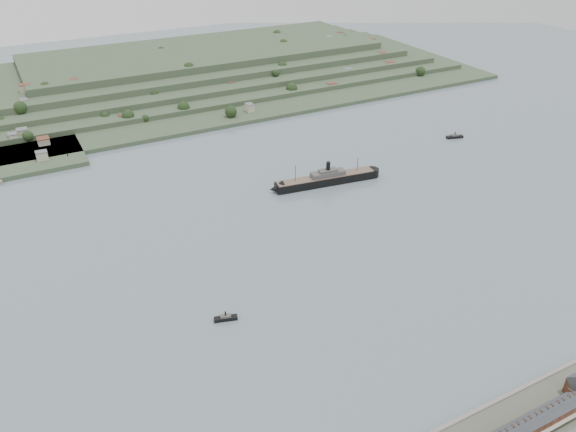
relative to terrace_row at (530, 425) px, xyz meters
name	(u,v)px	position (x,y,z in m)	size (l,w,h in m)	color
ground	(340,244)	(10.00, 168.02, -6.84)	(1400.00, 1400.00, 0.00)	slate
terrace_row	(530,425)	(0.00, 0.00, 0.00)	(55.60, 9.80, 11.07)	#482719
far_peninsula	(187,74)	(37.91, 561.12, 5.04)	(760.00, 309.00, 30.00)	#384D33
steamship	(323,180)	(44.75, 248.69, -2.62)	(95.22, 22.74, 22.88)	black
tugboat	(226,318)	(-87.54, 131.93, -5.42)	(13.44, 6.92, 5.84)	black
ferry_west	(68,159)	(-129.42, 393.02, -5.27)	(17.96, 10.23, 6.50)	black
ferry_east	(455,137)	(206.62, 273.84, -5.37)	(16.88, 8.81, 6.10)	black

